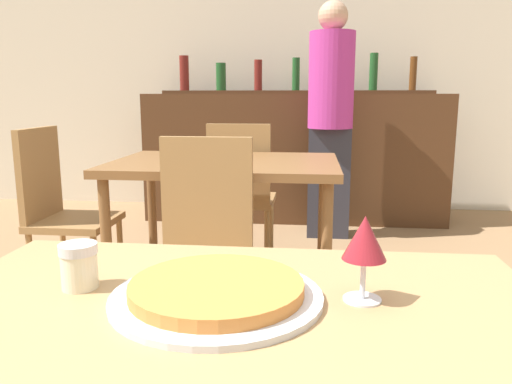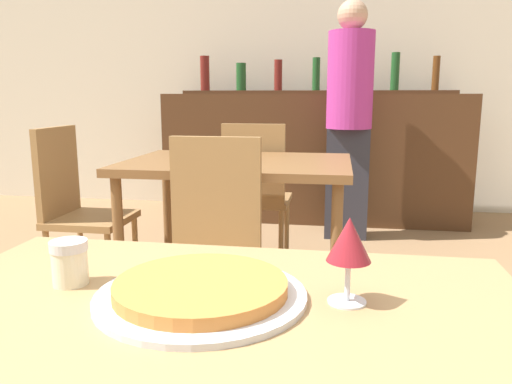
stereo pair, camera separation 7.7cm
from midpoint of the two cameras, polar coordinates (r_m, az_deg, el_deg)
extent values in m
cube|color=silver|center=(4.94, 4.27, 14.54)|extent=(8.00, 0.05, 2.80)
cube|color=#A87F51|center=(0.92, -5.25, -13.96)|extent=(1.15, 0.70, 0.04)
cube|color=brown|center=(2.51, -4.39, 3.15)|extent=(1.12, 0.80, 0.04)
cylinder|color=brown|center=(2.43, -17.53, -6.95)|extent=(0.05, 0.05, 0.73)
cylinder|color=brown|center=(2.23, 7.01, -8.09)|extent=(0.05, 0.05, 0.73)
cylinder|color=brown|center=(3.04, -12.47, -3.13)|extent=(0.05, 0.05, 0.73)
cylinder|color=brown|center=(2.88, 6.83, -3.70)|extent=(0.05, 0.05, 0.73)
cube|color=#4C2D19|center=(4.46, 3.90, 4.02)|extent=(2.60, 0.56, 1.10)
cube|color=#4C2D19|center=(4.57, 4.07, 11.31)|extent=(2.39, 0.24, 0.03)
cylinder|color=maroon|center=(4.72, -8.68, 13.28)|extent=(0.08, 0.08, 0.31)
cylinder|color=#1E5123|center=(4.65, -4.51, 12.99)|extent=(0.09, 0.09, 0.24)
cylinder|color=maroon|center=(4.60, -0.25, 13.21)|extent=(0.07, 0.07, 0.27)
cylinder|color=#1E5123|center=(4.57, 4.09, 13.29)|extent=(0.07, 0.07, 0.29)
cylinder|color=#9999A3|center=(4.57, 8.46, 13.19)|extent=(0.07, 0.07, 0.28)
cylinder|color=#1E5123|center=(4.60, 12.80, 13.25)|extent=(0.07, 0.07, 0.32)
cylinder|color=#5B3314|center=(4.65, 17.05, 12.82)|extent=(0.06, 0.06, 0.29)
cube|color=olive|center=(1.97, -7.71, -8.71)|extent=(0.40, 0.40, 0.04)
cube|color=olive|center=(2.08, -6.70, -0.32)|extent=(0.38, 0.04, 0.48)
cylinder|color=olive|center=(1.96, -13.80, -16.23)|extent=(0.03, 0.03, 0.41)
cylinder|color=olive|center=(1.88, -3.53, -17.17)|extent=(0.03, 0.03, 0.41)
cylinder|color=olive|center=(2.25, -10.81, -12.40)|extent=(0.03, 0.03, 0.41)
cylinder|color=olive|center=(2.18, -2.00, -12.99)|extent=(0.03, 0.03, 0.41)
cube|color=olive|center=(3.20, -2.21, -0.95)|extent=(0.40, 0.40, 0.04)
cube|color=olive|center=(2.98, -2.75, 3.18)|extent=(0.38, 0.04, 0.48)
cylinder|color=olive|center=(3.40, 1.08, -4.12)|extent=(0.03, 0.03, 0.41)
cylinder|color=olive|center=(3.44, -4.58, -3.95)|extent=(0.03, 0.03, 0.41)
cylinder|color=olive|center=(3.07, 0.52, -5.77)|extent=(0.03, 0.03, 0.41)
cylinder|color=olive|center=(3.12, -5.73, -5.55)|extent=(0.03, 0.03, 0.41)
cube|color=olive|center=(2.84, -20.65, -3.22)|extent=(0.40, 0.40, 0.04)
cube|color=olive|center=(2.87, -24.24, 1.94)|extent=(0.04, 0.38, 0.48)
cylinder|color=olive|center=(2.68, -18.67, -8.91)|extent=(0.03, 0.03, 0.41)
cylinder|color=olive|center=(2.98, -15.94, -6.77)|extent=(0.03, 0.03, 0.41)
cylinder|color=olive|center=(2.84, -24.99, -8.27)|extent=(0.03, 0.03, 0.41)
cylinder|color=olive|center=(3.12, -21.79, -6.33)|extent=(0.03, 0.03, 0.41)
cylinder|color=silver|center=(0.94, -6.92, -11.84)|extent=(0.39, 0.39, 0.01)
cylinder|color=#CC7A38|center=(0.93, -6.94, -10.82)|extent=(0.32, 0.32, 0.02)
cylinder|color=beige|center=(1.05, -21.57, -8.39)|extent=(0.07, 0.07, 0.07)
cylinder|color=silver|center=(1.04, -21.75, -6.06)|extent=(0.07, 0.07, 0.02)
cube|color=#2D2D38|center=(3.90, 7.72, 1.03)|extent=(0.32, 0.18, 0.85)
cylinder|color=#B2338C|center=(3.85, 8.02, 12.49)|extent=(0.34, 0.34, 0.71)
sphere|color=tan|center=(3.89, 8.22, 19.31)|extent=(0.22, 0.22, 0.22)
cylinder|color=silver|center=(0.95, 9.69, -12.01)|extent=(0.07, 0.07, 0.00)
cylinder|color=silver|center=(0.93, 9.77, -9.77)|extent=(0.01, 0.01, 0.07)
cone|color=maroon|center=(0.91, 9.93, -5.18)|extent=(0.08, 0.08, 0.08)
camera|label=1|loc=(0.04, -91.58, -0.31)|focal=35.00mm
camera|label=2|loc=(0.04, 88.42, 0.31)|focal=35.00mm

